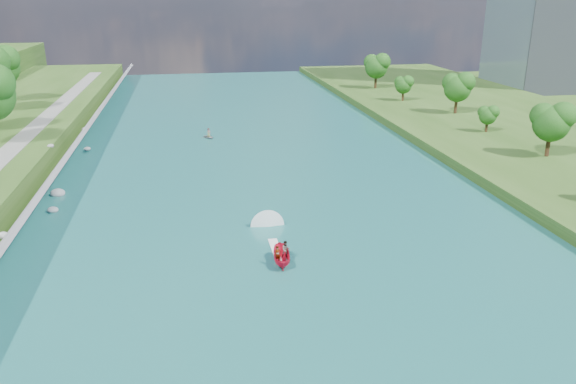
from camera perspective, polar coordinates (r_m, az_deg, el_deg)
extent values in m
plane|color=#2D5119|center=(46.90, 1.82, -10.26)|extent=(260.00, 260.00, 0.00)
cube|color=#1B6568|center=(64.74, -1.85, -1.58)|extent=(55.00, 240.00, 0.10)
cube|color=slate|center=(65.82, -24.73, -1.44)|extent=(3.54, 236.00, 4.05)
ellipsoid|color=gray|center=(58.63, -26.95, -3.95)|extent=(0.92, 0.83, 0.72)
ellipsoid|color=gray|center=(68.46, -22.79, -1.71)|extent=(1.24, 1.00, 0.79)
ellipsoid|color=gray|center=(74.09, -22.36, -0.14)|extent=(1.76, 1.76, 1.18)
ellipsoid|color=gray|center=(84.36, -22.98, 4.33)|extent=(0.93, 0.92, 0.56)
ellipsoid|color=gray|center=(93.03, -19.73, 4.15)|extent=(1.05, 1.19, 0.58)
ellipsoid|color=gray|center=(101.22, -19.96, 6.00)|extent=(0.94, 0.81, 0.68)
ellipsoid|color=#154913|center=(124.58, -27.12, 11.09)|extent=(7.46, 7.46, 12.44)
ellipsoid|color=#154913|center=(87.24, 25.18, 6.20)|extent=(5.46, 5.46, 9.10)
ellipsoid|color=#154913|center=(99.97, 19.63, 7.25)|extent=(3.14, 3.14, 5.24)
ellipsoid|color=#154913|center=(114.19, 16.84, 9.96)|extent=(5.55, 5.55, 9.25)
ellipsoid|color=#154913|center=(125.72, 11.65, 10.50)|extent=(3.81, 3.81, 6.35)
ellipsoid|color=#154913|center=(141.91, 8.96, 12.35)|extent=(5.92, 5.92, 9.86)
imported|color=red|center=(51.13, -0.68, -6.52)|extent=(1.82, 4.02, 1.51)
imported|color=#66605B|center=(50.55, -1.05, -6.36)|extent=(0.63, 0.48, 1.57)
imported|color=#66605B|center=(51.48, -0.22, -5.84)|extent=(0.78, 0.61, 1.61)
cube|color=white|center=(54.11, -1.20, -5.85)|extent=(0.90, 5.00, 0.06)
imported|color=gray|center=(97.28, -8.05, 5.60)|extent=(2.74, 3.05, 0.52)
imported|color=#66605B|center=(97.11, -8.07, 6.01)|extent=(0.76, 0.56, 1.43)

